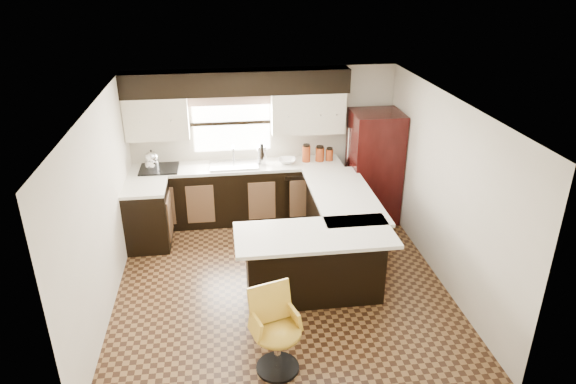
{
  "coord_description": "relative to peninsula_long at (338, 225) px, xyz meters",
  "views": [
    {
      "loc": [
        -0.67,
        -5.65,
        3.87
      ],
      "look_at": [
        0.16,
        0.45,
        1.09
      ],
      "focal_mm": 32.0,
      "sensor_mm": 36.0,
      "label": 1
    }
  ],
  "objects": [
    {
      "name": "percolator",
      "position": [
        -0.96,
        1.28,
        0.64
      ],
      "size": [
        0.14,
        0.14,
        0.3
      ],
      "primitive_type": "cylinder",
      "color": "silver",
      "rests_on": "counter_back"
    },
    {
      "name": "upper_cab_right",
      "position": [
        -0.22,
        1.4,
        1.27
      ],
      "size": [
        1.14,
        0.35,
        0.64
      ],
      "primitive_type": "cube",
      "color": "beige",
      "rests_on": "wall_back"
    },
    {
      "name": "counter_back",
      "position": [
        -1.35,
        1.28,
        0.47
      ],
      "size": [
        3.3,
        0.6,
        0.04
      ],
      "primitive_type": "cube",
      "color": "silver",
      "rests_on": "base_cab_back"
    },
    {
      "name": "floor",
      "position": [
        -0.9,
        -0.62,
        -0.45
      ],
      "size": [
        4.4,
        4.4,
        0.0
      ],
      "primitive_type": "plane",
      "color": "#49301A",
      "rests_on": "ground"
    },
    {
      "name": "ceiling",
      "position": [
        -0.9,
        -0.62,
        1.95
      ],
      "size": [
        4.4,
        4.4,
        0.0
      ],
      "primitive_type": "plane",
      "rotation": [
        3.14,
        0.0,
        0.0
      ],
      "color": "silver",
      "rests_on": "wall_back"
    },
    {
      "name": "base_cab_left",
      "position": [
        -2.7,
        0.62,
        0.0
      ],
      "size": [
        0.6,
        0.7,
        0.9
      ],
      "primitive_type": "cube",
      "color": "black",
      "rests_on": "floor"
    },
    {
      "name": "soffit",
      "position": [
        -1.3,
        1.4,
        1.77
      ],
      "size": [
        3.4,
        0.35,
        0.36
      ],
      "primitive_type": "cube",
      "color": "black",
      "rests_on": "wall_back"
    },
    {
      "name": "wall_back",
      "position": [
        -0.9,
        1.58,
        0.75
      ],
      "size": [
        4.4,
        0.0,
        4.4
      ],
      "primitive_type": "plane",
      "rotation": [
        1.57,
        0.0,
        0.0
      ],
      "color": "beige",
      "rests_on": "floor"
    },
    {
      "name": "wall_right",
      "position": [
        1.2,
        -0.62,
        0.75
      ],
      "size": [
        0.0,
        4.4,
        4.4
      ],
      "primitive_type": "plane",
      "rotation": [
        1.57,
        0.0,
        -1.57
      ],
      "color": "beige",
      "rests_on": "floor"
    },
    {
      "name": "base_cab_back",
      "position": [
        -1.35,
        1.28,
        0.0
      ],
      "size": [
        3.3,
        0.6,
        0.9
      ],
      "primitive_type": "cube",
      "color": "black",
      "rests_on": "floor"
    },
    {
      "name": "canister_small",
      "position": [
        0.13,
        1.3,
        0.59
      ],
      "size": [
        0.12,
        0.12,
        0.18
      ],
      "primitive_type": "cylinder",
      "color": "maroon",
      "rests_on": "counter_back"
    },
    {
      "name": "valance",
      "position": [
        -1.4,
        1.52,
        1.49
      ],
      "size": [
        1.3,
        0.06,
        0.18
      ],
      "primitive_type": "cube",
      "color": "#D19B93",
      "rests_on": "wall_back"
    },
    {
      "name": "cooktop",
      "position": [
        -2.55,
        1.25,
        0.51
      ],
      "size": [
        0.58,
        0.5,
        0.02
      ],
      "primitive_type": "cube",
      "color": "black",
      "rests_on": "counter_back"
    },
    {
      "name": "upper_cab_left",
      "position": [
        -2.52,
        1.4,
        1.27
      ],
      "size": [
        0.94,
        0.35,
        0.64
      ],
      "primitive_type": "cube",
      "color": "beige",
      "rests_on": "wall_back"
    },
    {
      "name": "refrigerator",
      "position": [
        0.8,
        1.06,
        0.44
      ],
      "size": [
        0.76,
        0.73,
        1.78
      ],
      "primitive_type": "cube",
      "color": "black",
      "rests_on": "floor"
    },
    {
      "name": "canister_med",
      "position": [
        -0.03,
        1.3,
        0.6
      ],
      "size": [
        0.14,
        0.14,
        0.22
      ],
      "primitive_type": "cylinder",
      "color": "maroon",
      "rests_on": "counter_back"
    },
    {
      "name": "wall_left",
      "position": [
        -3.0,
        -0.62,
        0.75
      ],
      "size": [
        0.0,
        4.4,
        4.4
      ],
      "primitive_type": "plane",
      "rotation": [
        1.57,
        0.0,
        1.57
      ],
      "color": "beige",
      "rests_on": "floor"
    },
    {
      "name": "counter_pen_return",
      "position": [
        -0.55,
        -1.06,
        0.47
      ],
      "size": [
        1.89,
        0.84,
        0.04
      ],
      "primitive_type": "cube",
      "color": "silver",
      "rests_on": "peninsula_return"
    },
    {
      "name": "kettle",
      "position": [
        -2.64,
        1.26,
        0.67
      ],
      "size": [
        0.22,
        0.22,
        0.3
      ],
      "primitive_type": null,
      "color": "silver",
      "rests_on": "cooktop"
    },
    {
      "name": "dishwasher",
      "position": [
        -0.35,
        0.99,
        -0.02
      ],
      "size": [
        0.58,
        0.03,
        0.78
      ],
      "primitive_type": "cube",
      "color": "black",
      "rests_on": "floor"
    },
    {
      "name": "mixing_bowl",
      "position": [
        -0.56,
        1.28,
        0.53
      ],
      "size": [
        0.32,
        0.32,
        0.07
      ],
      "primitive_type": "imported",
      "rotation": [
        0.0,
        0.0,
        -0.15
      ],
      "color": "white",
      "rests_on": "counter_back"
    },
    {
      "name": "counter_left",
      "position": [
        -2.7,
        0.62,
        0.47
      ],
      "size": [
        0.6,
        0.7,
        0.04
      ],
      "primitive_type": "cube",
      "color": "silver",
      "rests_on": "base_cab_left"
    },
    {
      "name": "sink",
      "position": [
        -1.4,
        1.25,
        0.51
      ],
      "size": [
        0.75,
        0.45,
        0.03
      ],
      "primitive_type": "cube",
      "color": "#B2B2B7",
      "rests_on": "counter_back"
    },
    {
      "name": "bar_chair",
      "position": [
        -1.12,
        -2.19,
        0.01
      ],
      "size": [
        0.61,
        0.61,
        0.92
      ],
      "primitive_type": null,
      "rotation": [
        0.0,
        0.0,
        0.29
      ],
      "color": "gold",
      "rests_on": "floor"
    },
    {
      "name": "wall_front",
      "position": [
        -0.9,
        -2.83,
        0.75
      ],
      "size": [
        4.4,
        0.0,
        4.4
      ],
      "primitive_type": "plane",
      "rotation": [
        -1.57,
        0.0,
        0.0
      ],
      "color": "beige",
      "rests_on": "floor"
    },
    {
      "name": "peninsula_return",
      "position": [
        -0.53,
        -0.97,
        0.0
      ],
      "size": [
        1.65,
        0.6,
        0.9
      ],
      "primitive_type": "cube",
      "color": "black",
      "rests_on": "floor"
    },
    {
      "name": "window_pane",
      "position": [
        -1.4,
        1.56,
        1.1
      ],
      "size": [
        1.2,
        0.02,
        0.9
      ],
      "primitive_type": "cube",
      "color": "white",
      "rests_on": "wall_back"
    },
    {
      "name": "canister_large",
      "position": [
        -0.25,
        1.3,
        0.62
      ],
      "size": [
        0.13,
        0.13,
        0.26
      ],
      "primitive_type": "cylinder",
      "color": "maroon",
      "rests_on": "counter_back"
    },
    {
      "name": "peninsula_long",
      "position": [
        0.0,
        0.0,
        0.0
      ],
      "size": [
        0.6,
        1.95,
        0.9
      ],
      "primitive_type": "cube",
      "color": "black",
      "rests_on": "floor"
    },
    {
      "name": "counter_pen_long",
      "position": [
        0.05,
        0.0,
        0.47
      ],
      "size": [
        0.84,
        1.95,
        0.04
      ],
      "primitive_type": "cube",
      "color": "silver",
      "rests_on": "peninsula_long"
    }
  ]
}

